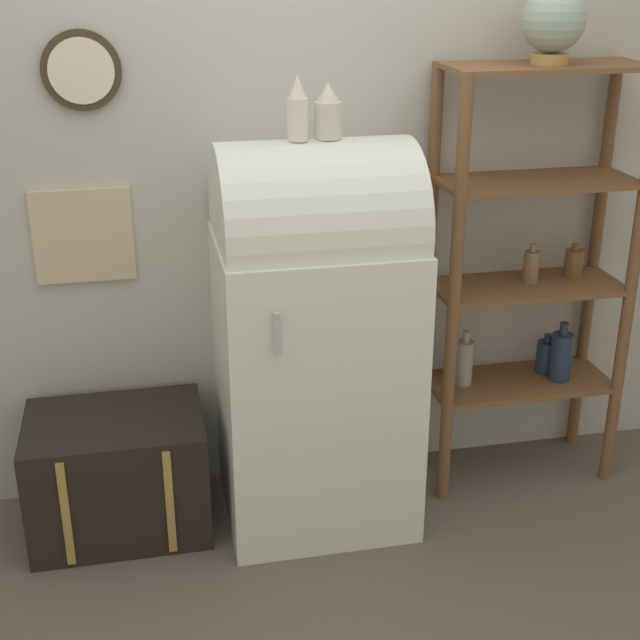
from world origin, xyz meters
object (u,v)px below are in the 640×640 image
suitcase_trunk (118,473)px  refrigerator (315,332)px  vase_left (298,110)px  vase_center (328,112)px  globe (553,22)px

suitcase_trunk → refrigerator: bearing=-2.9°
refrigerator → vase_left: vase_left is taller
refrigerator → vase_center: (0.05, 0.01, 0.82)m
suitcase_trunk → vase_center: vase_center is taller
suitcase_trunk → vase_center: 1.60m
globe → vase_center: globe is taller
globe → refrigerator: bearing=-173.8°
suitcase_trunk → vase_left: (0.72, -0.04, 1.38)m
suitcase_trunk → globe: bearing=2.0°
globe → vase_center: (-0.85, -0.09, -0.28)m
refrigerator → vase_center: 0.82m
vase_left → vase_center: (0.11, 0.02, -0.01)m
refrigerator → globe: bearing=6.2°
refrigerator → vase_left: (-0.06, -0.00, 0.83)m
globe → vase_left: (-0.96, -0.10, -0.27)m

